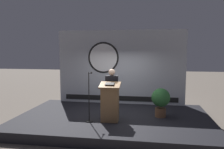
{
  "coord_description": "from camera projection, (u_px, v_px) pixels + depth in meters",
  "views": [
    {
      "loc": [
        1.12,
        -7.28,
        2.52
      ],
      "look_at": [
        -0.03,
        -0.16,
        1.72
      ],
      "focal_mm": 35.95,
      "sensor_mm": 36.0,
      "label": 1
    }
  ],
  "objects": [
    {
      "name": "microphone_stand",
      "position": [
        89.0,
        104.0,
        6.95
      ],
      "size": [
        0.24,
        0.47,
        1.55
      ],
      "color": "black",
      "rests_on": "stage_platform"
    },
    {
      "name": "stage_platform",
      "position": [
        114.0,
        120.0,
        7.58
      ],
      "size": [
        6.4,
        4.0,
        0.3
      ],
      "primitive_type": "cube",
      "color": "black",
      "rests_on": "ground"
    },
    {
      "name": "speaker_person",
      "position": [
        112.0,
        93.0,
        7.4
      ],
      "size": [
        0.4,
        0.26,
        1.6
      ],
      "color": "black",
      "rests_on": "stage_platform"
    },
    {
      "name": "banner_display",
      "position": [
        120.0,
        67.0,
        9.22
      ],
      "size": [
        5.21,
        0.12,
        3.02
      ],
      "color": "#B2B7C1",
      "rests_on": "stage_platform"
    },
    {
      "name": "podium",
      "position": [
        110.0,
        102.0,
        6.95
      ],
      "size": [
        0.64,
        0.5,
        1.22
      ],
      "color": "olive",
      "rests_on": "stage_platform"
    },
    {
      "name": "potted_plant",
      "position": [
        161.0,
        100.0,
        7.41
      ],
      "size": [
        0.61,
        0.61,
        0.96
      ],
      "color": "brown",
      "rests_on": "stage_platform"
    },
    {
      "name": "ground_plane",
      "position": [
        114.0,
        124.0,
        7.6
      ],
      "size": [
        40.0,
        40.0,
        0.0
      ],
      "primitive_type": "plane",
      "color": "#6B6056"
    }
  ]
}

